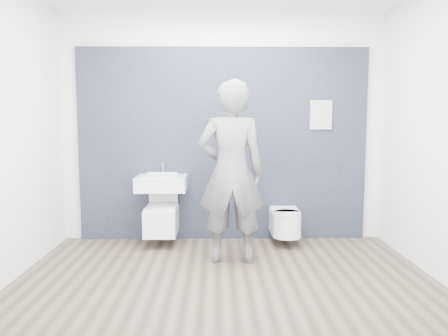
{
  "coord_description": "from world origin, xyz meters",
  "views": [
    {
      "loc": [
        -0.08,
        -4.01,
        1.5
      ],
      "look_at": [
        0.0,
        0.6,
        1.0
      ],
      "focal_mm": 35.0,
      "sensor_mm": 36.0,
      "label": 1
    }
  ],
  "objects_px": {
    "toilet_square": "(162,219)",
    "visitor": "(231,172)",
    "toilet_rounded": "(285,222)",
    "washbasin": "(162,183)"
  },
  "relations": [
    {
      "from": "toilet_square",
      "to": "visitor",
      "type": "relative_size",
      "value": 0.38
    },
    {
      "from": "toilet_square",
      "to": "toilet_rounded",
      "type": "relative_size",
      "value": 1.29
    },
    {
      "from": "washbasin",
      "to": "toilet_rounded",
      "type": "xyz_separation_m",
      "value": [
        1.5,
        -0.06,
        -0.48
      ]
    },
    {
      "from": "washbasin",
      "to": "toilet_square",
      "type": "height_order",
      "value": "washbasin"
    },
    {
      "from": "toilet_square",
      "to": "visitor",
      "type": "height_order",
      "value": "visitor"
    },
    {
      "from": "toilet_square",
      "to": "toilet_rounded",
      "type": "distance_m",
      "value": 1.5
    },
    {
      "from": "toilet_rounded",
      "to": "visitor",
      "type": "xyz_separation_m",
      "value": [
        -0.68,
        -0.61,
        0.68
      ]
    },
    {
      "from": "washbasin",
      "to": "toilet_square",
      "type": "distance_m",
      "value": 0.43
    },
    {
      "from": "toilet_rounded",
      "to": "visitor",
      "type": "height_order",
      "value": "visitor"
    },
    {
      "from": "washbasin",
      "to": "toilet_square",
      "type": "xyz_separation_m",
      "value": [
        -0.0,
        -0.04,
        -0.43
      ]
    }
  ]
}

